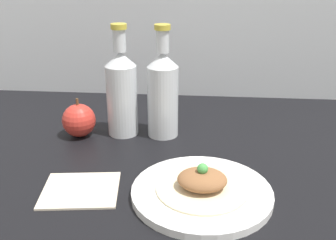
# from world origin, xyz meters

# --- Properties ---
(ground_plane) EXTENTS (1.80, 1.10, 0.04)m
(ground_plane) POSITION_xyz_m (0.00, 0.00, -0.02)
(ground_plane) COLOR black
(plate) EXTENTS (0.26, 0.26, 0.02)m
(plate) POSITION_xyz_m (0.07, -0.06, 0.01)
(plate) COLOR white
(plate) RESTS_ON ground_plane
(plated_food) EXTENTS (0.17, 0.17, 0.05)m
(plated_food) POSITION_xyz_m (0.07, -0.06, 0.03)
(plated_food) COLOR beige
(plated_food) RESTS_ON plate
(cider_bottle_left) EXTENTS (0.08, 0.08, 0.27)m
(cider_bottle_left) POSITION_xyz_m (-0.13, 0.21, 0.11)
(cider_bottle_left) COLOR silver
(cider_bottle_left) RESTS_ON ground_plane
(cider_bottle_right) EXTENTS (0.08, 0.08, 0.27)m
(cider_bottle_right) POSITION_xyz_m (-0.03, 0.21, 0.11)
(cider_bottle_right) COLOR silver
(cider_bottle_right) RESTS_ON ground_plane
(apple) EXTENTS (0.08, 0.08, 0.10)m
(apple) POSITION_xyz_m (-0.24, 0.19, 0.04)
(apple) COLOR red
(apple) RESTS_ON ground_plane
(napkin) EXTENTS (0.16, 0.14, 0.01)m
(napkin) POSITION_xyz_m (-0.16, -0.06, 0.00)
(napkin) COLOR beige
(napkin) RESTS_ON ground_plane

